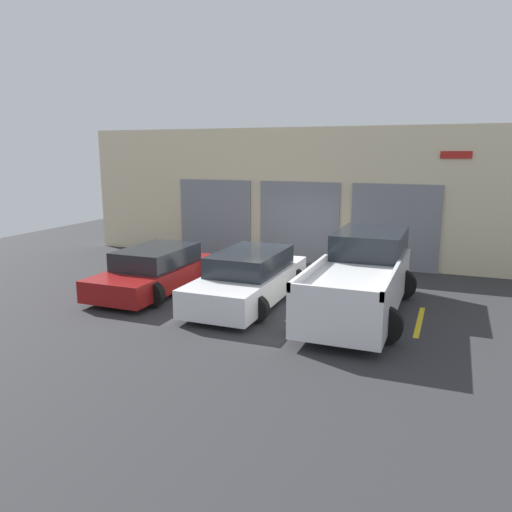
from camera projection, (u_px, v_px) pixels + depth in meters
The scene contains 9 objects.
ground_plane at pixel (275, 283), 14.66m from camera, with size 28.00×28.00×0.00m, color #2D2D30.
shophouse_building at pixel (307, 197), 17.19m from camera, with size 16.96×0.68×4.58m.
pickup_truck at pixel (361, 277), 11.89m from camera, with size 2.38×5.37×1.79m.
sedan_white at pixel (249, 278), 12.71m from camera, with size 2.13×4.57×1.30m.
sedan_side at pixel (156, 271), 13.73m from camera, with size 2.15×4.24×1.20m.
parking_stripe_far_left at pixel (114, 286), 14.32m from camera, with size 0.12×2.20×0.01m, color gold.
parking_stripe_left at pixel (201, 296), 13.31m from camera, with size 0.12×2.20×0.01m, color gold.
parking_stripe_centre at pixel (301, 308), 12.30m from camera, with size 0.12×2.20×0.01m, color gold.
parking_stripe_right at pixel (419, 321), 11.29m from camera, with size 0.12×2.20×0.01m, color gold.
Camera 1 is at (4.72, -13.39, 3.77)m, focal length 35.00 mm.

